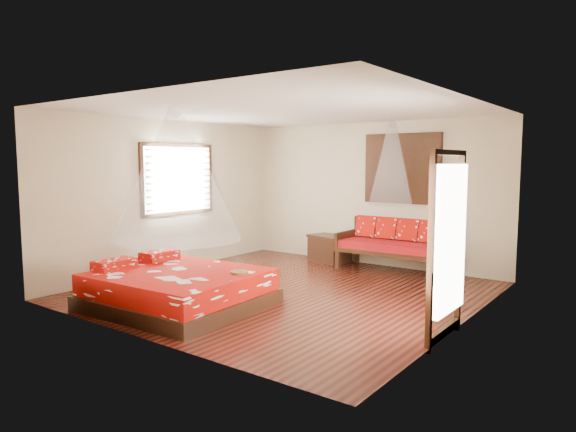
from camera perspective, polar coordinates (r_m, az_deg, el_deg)
name	(u,v)px	position (r m, az deg, el deg)	size (l,w,h in m)	color
room	(287,202)	(7.93, -0.08, 1.51)	(5.54, 5.54, 2.84)	black
bed	(178,288)	(7.44, -12.17, -7.88)	(2.31, 2.11, 0.65)	black
daybed	(393,243)	(9.74, 11.58, -2.97)	(1.94, 0.86, 0.98)	black
storage_chest	(330,248)	(10.50, 4.64, -3.59)	(0.90, 0.74, 0.54)	black
shutter_panel	(402,169)	(9.93, 12.55, 5.16)	(1.52, 0.06, 1.32)	black
window_left	(178,179)	(9.91, -12.08, 4.01)	(0.10, 1.74, 1.34)	black
glazed_door	(446,246)	(6.16, 17.14, -3.15)	(0.08, 1.02, 2.16)	black
wine_tray	(239,269)	(7.11, -5.43, -5.94)	(0.25, 0.25, 0.20)	brown
mosquito_net_main	(176,175)	(7.22, -12.33, 4.51)	(1.77, 1.77, 1.80)	white
mosquito_net_daybed	(391,163)	(9.50, 11.41, 5.76)	(0.79, 0.79, 1.50)	white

